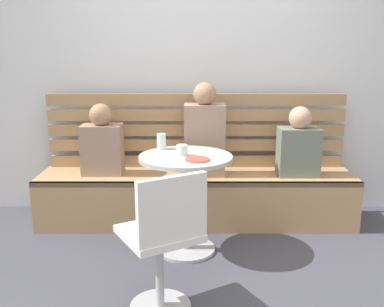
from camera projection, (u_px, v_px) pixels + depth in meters
The scene contains 12 objects.
ground at pixel (199, 296), 2.69m from camera, with size 8.00×8.00×0.00m, color #42424C.
back_wall at pixel (197, 53), 3.94m from camera, with size 5.20×0.10×2.90m, color silver.
booth_bench at pixel (197, 198), 3.80m from camera, with size 2.70×0.52×0.44m.
booth_backrest at pixel (197, 130), 3.90m from camera, with size 2.65×0.04×0.66m.
cafe_table at pixel (186, 185), 3.18m from camera, with size 0.68×0.68×0.74m.
white_chair at pixel (165, 238), 2.41m from camera, with size 0.55×0.55×0.85m.
person_adult at pixel (205, 134), 3.65m from camera, with size 0.34×0.22×0.78m.
person_child_left at pixel (299, 146), 3.66m from camera, with size 0.34×0.22×0.59m.
person_child_middle at pixel (103, 143), 3.70m from camera, with size 0.34×0.22×0.61m.
cup_glass_tall at pixel (162, 141), 3.32m from camera, with size 0.07×0.07×0.12m, color silver.
cup_glass_short at pixel (183, 150), 3.12m from camera, with size 0.08×0.08×0.08m, color silver.
plate_small at pixel (198, 159), 3.00m from camera, with size 0.17×0.17×0.01m, color #DB4C42.
Camera 1 is at (-0.04, -2.41, 1.49)m, focal length 40.76 mm.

